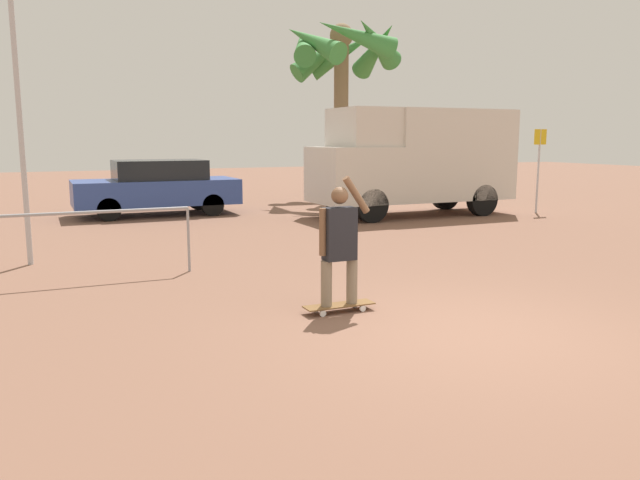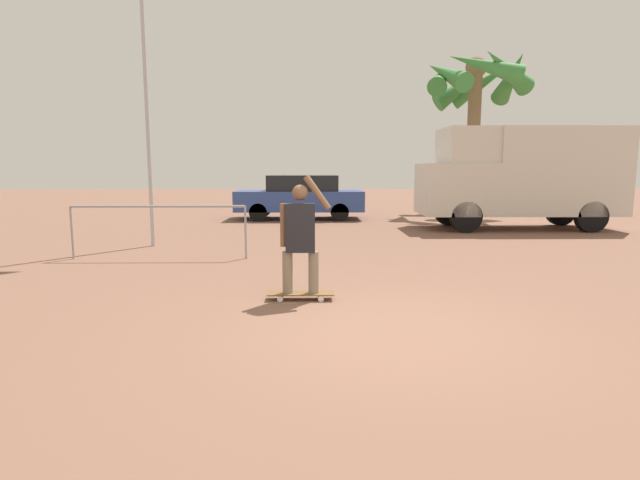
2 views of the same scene
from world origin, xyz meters
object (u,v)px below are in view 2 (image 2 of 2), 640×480
at_px(person_skateboarder, 300,233).
at_px(palm_tree_near_van, 476,84).
at_px(flagpole, 148,54).
at_px(skateboard, 301,294).
at_px(parked_car_blue, 300,196).
at_px(camper_van, 522,174).

height_order(person_skateboarder, palm_tree_near_van, palm_tree_near_van).
xyz_separation_m(person_skateboarder, flagpole, (-3.48, 4.90, 3.38)).
bearing_deg(person_skateboarder, flagpole, 125.38).
height_order(skateboard, parked_car_blue, parked_car_blue).
bearing_deg(flagpole, skateboard, -54.61).
distance_m(person_skateboarder, camper_van, 10.42).
relative_size(skateboard, palm_tree_near_van, 0.15).
distance_m(person_skateboarder, parked_car_blue, 11.24).
relative_size(camper_van, parked_car_blue, 1.28).
height_order(camper_van, parked_car_blue, camper_van).
relative_size(parked_car_blue, palm_tree_near_van, 0.72).
height_order(camper_van, flagpole, flagpole).
distance_m(person_skateboarder, flagpole, 6.90).
height_order(person_skateboarder, flagpole, flagpole).
xyz_separation_m(skateboard, palm_tree_near_van, (6.48, 13.07, 4.96)).
relative_size(skateboard, person_skateboarder, 0.57).
xyz_separation_m(skateboard, camper_van, (6.42, 8.17, 1.55)).
xyz_separation_m(skateboard, flagpole, (-3.48, 4.90, 4.23)).
xyz_separation_m(person_skateboarder, camper_van, (6.42, 8.17, 0.70)).
bearing_deg(flagpole, camper_van, 18.27).
height_order(skateboard, flagpole, flagpole).
xyz_separation_m(skateboard, parked_car_blue, (-0.26, 11.24, 0.73)).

